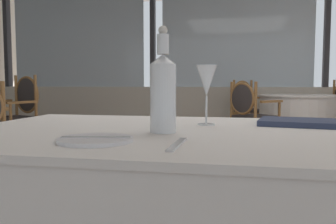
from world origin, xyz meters
name	(u,v)px	position (x,y,z in m)	size (l,w,h in m)	color
ground_plane	(231,199)	(0.00, 0.00, 0.00)	(12.56, 12.56, 0.00)	brown
window_wall_far	(235,69)	(0.00, 3.63, 1.17)	(9.63, 0.14, 2.94)	silver
side_plate	(95,140)	(-0.33, -1.87, 0.76)	(0.20, 0.20, 0.01)	white
butter_knife	(95,138)	(-0.33, -1.87, 0.76)	(0.18, 0.02, 0.00)	silver
dinner_fork	(177,144)	(-0.11, -1.88, 0.75)	(0.18, 0.02, 0.00)	silver
water_bottle	(163,91)	(-0.19, -1.67, 0.88)	(0.08, 0.08, 0.33)	white
wine_glass	(207,82)	(-0.08, -1.44, 0.91)	(0.08, 0.08, 0.22)	white
menu_book	(298,122)	(0.25, -1.38, 0.76)	(0.27, 0.20, 0.02)	#2D3856
dining_chair_0_1	(18,110)	(-2.57, 1.07, 0.59)	(0.64, 0.60, 1.01)	olive
background_table_1	(300,122)	(0.91, 2.39, 0.38)	(1.15, 1.15, 0.75)	white
dining_chair_1_1	(247,105)	(0.21, 3.11, 0.56)	(0.66, 0.66, 0.97)	olive
dining_chair_1_2	(250,112)	(0.20, 1.69, 0.55)	(0.66, 0.66, 0.93)	olive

